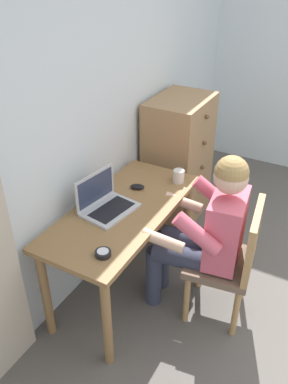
# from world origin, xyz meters

# --- Properties ---
(wall_back) EXTENTS (4.80, 0.05, 2.50)m
(wall_back) POSITION_xyz_m (0.00, 2.20, 1.25)
(wall_back) COLOR silver
(wall_back) RESTS_ON ground_plane
(desk) EXTENTS (1.24, 0.57, 0.72)m
(desk) POSITION_xyz_m (-0.34, 1.85, 0.61)
(desk) COLOR olive
(desk) RESTS_ON ground_plane
(dresser) EXTENTS (0.60, 0.46, 1.13)m
(dresser) POSITION_xyz_m (0.70, 1.93, 0.56)
(dresser) COLOR #9E754C
(dresser) RESTS_ON ground_plane
(chair) EXTENTS (0.47, 0.45, 0.87)m
(chair) POSITION_xyz_m (-0.19, 1.14, 0.48)
(chair) COLOR brown
(chair) RESTS_ON ground_plane
(person_seated) EXTENTS (0.58, 0.62, 1.18)m
(person_seated) POSITION_xyz_m (-0.21, 1.32, 0.66)
(person_seated) COLOR #33384C
(person_seated) RESTS_ON ground_plane
(laptop) EXTENTS (0.37, 0.30, 0.24)m
(laptop) POSITION_xyz_m (-0.40, 1.94, 0.77)
(laptop) COLOR #B7BABF
(laptop) RESTS_ON desk
(computer_mouse) EXTENTS (0.09, 0.11, 0.03)m
(computer_mouse) POSITION_xyz_m (-0.08, 1.89, 0.73)
(computer_mouse) COLOR black
(computer_mouse) RESTS_ON desk
(desk_clock) EXTENTS (0.09, 0.09, 0.03)m
(desk_clock) POSITION_xyz_m (-0.78, 1.70, 0.73)
(desk_clock) COLOR black
(desk_clock) RESTS_ON desk
(coffee_mug) EXTENTS (0.12, 0.08, 0.09)m
(coffee_mug) POSITION_xyz_m (0.14, 1.67, 0.77)
(coffee_mug) COLOR silver
(coffee_mug) RESTS_ON desk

